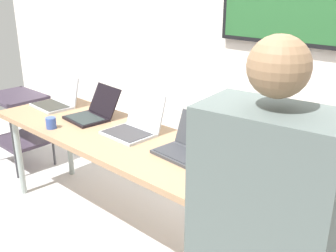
% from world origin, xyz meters
% --- Properties ---
extents(back_wall, '(8.00, 0.11, 2.53)m').
position_xyz_m(back_wall, '(0.00, 1.13, 1.27)').
color(back_wall, silver).
rests_on(back_wall, ground).
extents(workbench, '(3.32, 0.70, 0.76)m').
position_xyz_m(workbench, '(0.00, 0.00, 0.71)').
color(workbench, '#9C7755').
rests_on(workbench, ground).
extents(laptop_station_0, '(0.37, 0.32, 0.25)m').
position_xyz_m(laptop_station_0, '(-1.42, 0.08, 0.82)').
color(laptop_station_0, '#B1B5BB').
rests_on(laptop_station_0, workbench).
extents(laptop_station_1, '(0.35, 0.39, 0.23)m').
position_xyz_m(laptop_station_1, '(-0.93, 0.09, 0.82)').
color(laptop_station_1, black).
rests_on(laptop_station_1, workbench).
extents(laptop_station_2, '(0.34, 0.35, 0.27)m').
position_xyz_m(laptop_station_2, '(-0.46, 0.10, 0.82)').
color(laptop_station_2, '#ACB1B7').
rests_on(laptop_station_2, workbench).
extents(laptop_station_3, '(0.35, 0.32, 0.23)m').
position_xyz_m(laptop_station_3, '(0.04, 0.08, 0.81)').
color(laptop_station_3, '#36383D').
rests_on(laptop_station_3, workbench).
extents(laptop_station_4, '(0.38, 0.34, 0.25)m').
position_xyz_m(laptop_station_4, '(0.52, 0.10, 0.82)').
color(laptop_station_4, '#A9B2B2').
rests_on(laptop_station_4, workbench).
extents(person, '(0.49, 0.63, 1.63)m').
position_xyz_m(person, '(0.95, -0.62, 0.99)').
color(person, '#535E5C').
rests_on(person, ground).
extents(coffee_mug, '(0.07, 0.07, 0.08)m').
position_xyz_m(coffee_mug, '(-0.97, -0.25, 0.80)').
color(coffee_mug, '#354F9B').
rests_on(coffee_mug, workbench).
extents(storage_cart, '(0.56, 0.44, 0.73)m').
position_xyz_m(storage_cart, '(-2.12, 0.05, 0.48)').
color(storage_cart, '#352B3A').
rests_on(storage_cart, ground).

